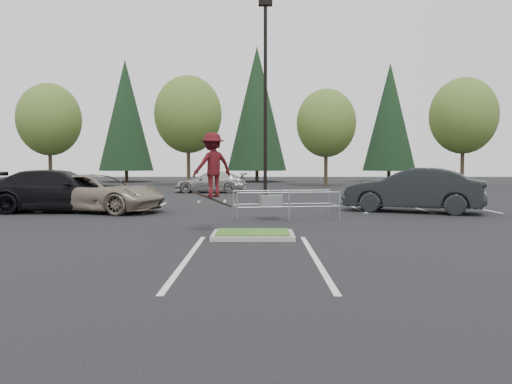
{
  "coord_description": "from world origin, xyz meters",
  "views": [
    {
      "loc": [
        0.14,
        -13.42,
        2.01
      ],
      "look_at": [
        0.08,
        1.5,
        1.14
      ],
      "focal_mm": 35.0,
      "sensor_mm": 36.0,
      "label": 1
    }
  ],
  "objects_px": {
    "car_r_charc": "(413,190)",
    "car_l_tan": "(97,193)",
    "decid_b": "(188,117)",
    "conif_c": "(390,117)",
    "conif_b": "(257,109)",
    "cart_corral": "(274,201)",
    "decid_c": "(326,125)",
    "car_far_silver": "(211,182)",
    "decid_d": "(463,118)",
    "skateboarder": "(212,165)",
    "car_l_black": "(60,191)",
    "light_pole": "(265,113)",
    "conif_a": "(126,115)",
    "decid_a": "(49,122)"
  },
  "relations": [
    {
      "from": "car_far_silver",
      "to": "conif_b",
      "type": "bearing_deg",
      "value": 174.3
    },
    {
      "from": "conif_c",
      "to": "car_r_charc",
      "type": "bearing_deg",
      "value": -102.99
    },
    {
      "from": "light_pole",
      "to": "decid_c",
      "type": "relative_size",
      "value": 1.21
    },
    {
      "from": "decid_a",
      "to": "conif_a",
      "type": "xyz_separation_m",
      "value": [
        4.01,
        9.97,
        1.52
      ]
    },
    {
      "from": "decid_a",
      "to": "decid_d",
      "type": "bearing_deg",
      "value": 0.48
    },
    {
      "from": "decid_b",
      "to": "conif_c",
      "type": "relative_size",
      "value": 0.77
    },
    {
      "from": "conif_a",
      "to": "conif_b",
      "type": "xyz_separation_m",
      "value": [
        14.0,
        0.5,
        0.75
      ]
    },
    {
      "from": "decid_d",
      "to": "car_far_silver",
      "type": "xyz_separation_m",
      "value": [
        -21.07,
        -9.87,
        -5.2
      ]
    },
    {
      "from": "decid_a",
      "to": "decid_c",
      "type": "height_order",
      "value": "decid_a"
    },
    {
      "from": "conif_c",
      "to": "car_l_tan",
      "type": "distance_m",
      "value": 38.9
    },
    {
      "from": "decid_b",
      "to": "car_l_black",
      "type": "relative_size",
      "value": 1.62
    },
    {
      "from": "car_r_charc",
      "to": "car_l_tan",
      "type": "bearing_deg",
      "value": -66.43
    },
    {
      "from": "cart_corral",
      "to": "car_far_silver",
      "type": "xyz_separation_m",
      "value": [
        -3.79,
        16.17,
        0.06
      ]
    },
    {
      "from": "skateboarder",
      "to": "car_far_silver",
      "type": "relative_size",
      "value": 0.44
    },
    {
      "from": "conif_b",
      "to": "car_far_silver",
      "type": "distance_m",
      "value": 21.49
    },
    {
      "from": "decid_c",
      "to": "conif_b",
      "type": "xyz_separation_m",
      "value": [
        -5.99,
        10.67,
        2.59
      ]
    },
    {
      "from": "decid_d",
      "to": "car_r_charc",
      "type": "xyz_separation_m",
      "value": [
        -11.49,
        -23.33,
        -5.0
      ]
    },
    {
      "from": "light_pole",
      "to": "car_l_tan",
      "type": "relative_size",
      "value": 1.82
    },
    {
      "from": "conif_a",
      "to": "car_l_black",
      "type": "xyz_separation_m",
      "value": [
        6.0,
        -33.0,
        -6.23
      ]
    },
    {
      "from": "conif_b",
      "to": "conif_c",
      "type": "distance_m",
      "value": 14.07
    },
    {
      "from": "conif_b",
      "to": "car_l_black",
      "type": "distance_m",
      "value": 35.14
    },
    {
      "from": "decid_d",
      "to": "decid_c",
      "type": "bearing_deg",
      "value": -177.61
    },
    {
      "from": "decid_c",
      "to": "car_r_charc",
      "type": "xyz_separation_m",
      "value": [
        0.51,
        -22.83,
        -4.35
      ]
    },
    {
      "from": "light_pole",
      "to": "car_l_tan",
      "type": "xyz_separation_m",
      "value": [
        -7.0,
        -5.0,
        -3.79
      ]
    },
    {
      "from": "light_pole",
      "to": "car_l_black",
      "type": "xyz_separation_m",
      "value": [
        -8.5,
        -5.0,
        -3.69
      ]
    },
    {
      "from": "decid_c",
      "to": "skateboarder",
      "type": "height_order",
      "value": "decid_c"
    },
    {
      "from": "conif_b",
      "to": "car_l_tan",
      "type": "xyz_separation_m",
      "value": [
        -6.5,
        -33.5,
        -7.07
      ]
    },
    {
      "from": "car_l_tan",
      "to": "conif_c",
      "type": "bearing_deg",
      "value": -15.65
    },
    {
      "from": "car_l_tan",
      "to": "car_far_silver",
      "type": "bearing_deg",
      "value": 2.33
    },
    {
      "from": "conif_a",
      "to": "car_far_silver",
      "type": "height_order",
      "value": "conif_a"
    },
    {
      "from": "skateboarder",
      "to": "car_far_silver",
      "type": "distance_m",
      "value": 19.59
    },
    {
      "from": "decid_b",
      "to": "conif_c",
      "type": "distance_m",
      "value": 21.94
    },
    {
      "from": "skateboarder",
      "to": "decid_c",
      "type": "bearing_deg",
      "value": -138.35
    },
    {
      "from": "decid_c",
      "to": "car_far_silver",
      "type": "xyz_separation_m",
      "value": [
        -9.07,
        -9.37,
        -4.55
      ]
    },
    {
      "from": "decid_c",
      "to": "conif_b",
      "type": "distance_m",
      "value": 12.51
    },
    {
      "from": "light_pole",
      "to": "skateboarder",
      "type": "height_order",
      "value": "light_pole"
    },
    {
      "from": "conif_b",
      "to": "cart_corral",
      "type": "bearing_deg",
      "value": -88.87
    },
    {
      "from": "conif_a",
      "to": "car_far_silver",
      "type": "relative_size",
      "value": 2.67
    },
    {
      "from": "conif_c",
      "to": "cart_corral",
      "type": "bearing_deg",
      "value": -110.68
    },
    {
      "from": "conif_b",
      "to": "decid_a",
      "type": "bearing_deg",
      "value": -149.83
    },
    {
      "from": "conif_c",
      "to": "decid_b",
      "type": "bearing_deg",
      "value": -155.86
    },
    {
      "from": "decid_b",
      "to": "conif_c",
      "type": "xyz_separation_m",
      "value": [
        20.01,
        8.97,
        0.8
      ]
    },
    {
      "from": "conif_c",
      "to": "car_l_tan",
      "type": "xyz_separation_m",
      "value": [
        -20.5,
        -32.5,
        -6.07
      ]
    },
    {
      "from": "conif_b",
      "to": "car_l_tan",
      "type": "distance_m",
      "value": 34.85
    },
    {
      "from": "decid_d",
      "to": "car_far_silver",
      "type": "relative_size",
      "value": 1.93
    },
    {
      "from": "decid_d",
      "to": "skateboarder",
      "type": "xyz_separation_m",
      "value": [
        -19.19,
        -29.33,
        -3.97
      ]
    },
    {
      "from": "decid_b",
      "to": "car_l_black",
      "type": "bearing_deg",
      "value": -94.84
    },
    {
      "from": "conif_b",
      "to": "cart_corral",
      "type": "height_order",
      "value": "conif_b"
    },
    {
      "from": "car_l_tan",
      "to": "car_l_black",
      "type": "xyz_separation_m",
      "value": [
        -1.5,
        0.0,
        0.09
      ]
    },
    {
      "from": "car_r_charc",
      "to": "decid_c",
      "type": "bearing_deg",
      "value": -155.15
    }
  ]
}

